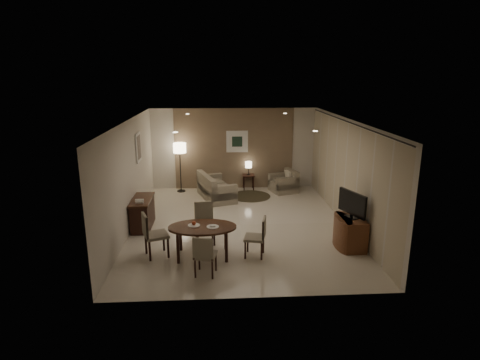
{
  "coord_description": "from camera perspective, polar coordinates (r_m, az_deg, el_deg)",
  "views": [
    {
      "loc": [
        -0.6,
        -9.73,
        3.83
      ],
      "look_at": [
        0.0,
        0.2,
        1.15
      ],
      "focal_mm": 30.0,
      "sensor_mm": 36.0,
      "label": 1
    }
  ],
  "objects": [
    {
      "name": "downlight_nl",
      "position": [
        8.05,
        -9.19,
        6.71
      ],
      "size": [
        0.1,
        0.1,
        0.01
      ],
      "primitive_type": "cylinder",
      "color": "white",
      "rests_on": "ceiling"
    },
    {
      "name": "plate_b",
      "position": [
        8.51,
        -3.9,
        -6.65
      ],
      "size": [
        0.26,
        0.26,
        0.02
      ],
      "primitive_type": "cylinder",
      "color": "white",
      "rests_on": "dining_table"
    },
    {
      "name": "chair_near",
      "position": [
        7.92,
        -4.94,
        -10.5
      ],
      "size": [
        0.48,
        0.48,
        0.84
      ],
      "primitive_type": null,
      "rotation": [
        0.0,
        0.0,
        2.94
      ],
      "color": "gray",
      "rests_on": "floor"
    },
    {
      "name": "art_back_frame",
      "position": [
        13.4,
        -0.41,
        5.49
      ],
      "size": [
        0.72,
        0.03,
        0.72
      ],
      "primitive_type": "cube",
      "color": "silver",
      "rests_on": "wall_back"
    },
    {
      "name": "armchair",
      "position": [
        13.28,
        6.19,
        -0.17
      ],
      "size": [
        0.97,
        0.99,
        0.72
      ],
      "primitive_type": null,
      "rotation": [
        0.0,
        0.0,
        -1.27
      ],
      "color": "gray",
      "rests_on": "floor"
    },
    {
      "name": "art_left_frame",
      "position": [
        11.31,
        -14.25,
        4.53
      ],
      "size": [
        0.03,
        0.6,
        0.8
      ],
      "primitive_type": "cube",
      "color": "silver",
      "rests_on": "wall_left"
    },
    {
      "name": "flat_tv",
      "position": [
        9.19,
        15.67,
        -3.3
      ],
      "size": [
        0.36,
        0.85,
        0.6
      ],
      "primitive_type": null,
      "rotation": [
        0.0,
        0.0,
        0.35
      ],
      "color": "black",
      "rests_on": "tv_cabinet"
    },
    {
      "name": "chair_left",
      "position": [
        8.79,
        -11.81,
        -7.6
      ],
      "size": [
        0.61,
        0.61,
        0.97
      ],
      "primitive_type": null,
      "rotation": [
        0.0,
        0.0,
        1.93
      ],
      "color": "gray",
      "rests_on": "floor"
    },
    {
      "name": "telephone",
      "position": [
        10.08,
        -14.11,
        -2.88
      ],
      "size": [
        0.2,
        0.14,
        0.09
      ],
      "primitive_type": null,
      "color": "white",
      "rests_on": "console_desk"
    },
    {
      "name": "napkin",
      "position": [
        8.5,
        -3.9,
        -6.5
      ],
      "size": [
        0.12,
        0.08,
        0.03
      ],
      "primitive_type": "cube",
      "color": "white",
      "rests_on": "plate_b"
    },
    {
      "name": "curtain_rod",
      "position": [
        10.34,
        15.22,
        7.95
      ],
      "size": [
        0.03,
        6.8,
        0.03
      ],
      "primitive_type": "cylinder",
      "rotation": [
        1.57,
        0.0,
        0.0
      ],
      "color": "black",
      "rests_on": "wall_right"
    },
    {
      "name": "room_shell",
      "position": [
        10.45,
        -0.07,
        1.35
      ],
      "size": [
        5.5,
        7.0,
        2.7
      ],
      "color": "beige",
      "rests_on": "ground"
    },
    {
      "name": "downlight_nr",
      "position": [
        8.26,
        10.67,
        6.85
      ],
      "size": [
        0.1,
        0.1,
        0.01
      ],
      "primitive_type": "cylinder",
      "color": "white",
      "rests_on": "ceiling"
    },
    {
      "name": "art_back_canvas",
      "position": [
        13.38,
        -0.41,
        5.48
      ],
      "size": [
        0.34,
        0.01,
        0.34
      ],
      "primitive_type": "cube",
      "color": "black",
      "rests_on": "wall_back"
    },
    {
      "name": "console_desk",
      "position": [
        10.5,
        -13.67,
        -4.59
      ],
      "size": [
        0.48,
        1.2,
        0.75
      ],
      "primitive_type": null,
      "color": "#402814",
      "rests_on": "floor"
    },
    {
      "name": "floor_lamp",
      "position": [
        13.26,
        -8.48,
        1.75
      ],
      "size": [
        0.41,
        0.41,
        1.62
      ],
      "primitive_type": null,
      "color": "#FFE5B7",
      "rests_on": "floor"
    },
    {
      "name": "fruit_apple",
      "position": [
        8.59,
        -6.59,
        -6.1
      ],
      "size": [
        0.09,
        0.09,
        0.09
      ],
      "primitive_type": "sphere",
      "color": "#A02F12",
      "rests_on": "plate_a"
    },
    {
      "name": "art_left_canvas",
      "position": [
        11.31,
        -14.18,
        4.53
      ],
      "size": [
        0.01,
        0.46,
        0.64
      ],
      "primitive_type": "cube",
      "color": "gray",
      "rests_on": "wall_left"
    },
    {
      "name": "downlight_fl",
      "position": [
        11.61,
        -7.49,
        9.29
      ],
      "size": [
        0.1,
        0.1,
        0.01
      ],
      "primitive_type": "cylinder",
      "color": "white",
      "rests_on": "ceiling"
    },
    {
      "name": "side_table",
      "position": [
        13.51,
        1.2,
        -0.29
      ],
      "size": [
        0.39,
        0.39,
        0.5
      ],
      "primitive_type": null,
      "color": "black",
      "rests_on": "floor"
    },
    {
      "name": "curtain_wall",
      "position": [
        10.57,
        14.73,
        0.84
      ],
      "size": [
        0.08,
        6.7,
        2.58
      ],
      "primitive_type": null,
      "color": "#C3B798",
      "rests_on": "wall_right"
    },
    {
      "name": "downlight_fr",
      "position": [
        11.76,
        6.44,
        9.4
      ],
      "size": [
        0.1,
        0.1,
        0.01
      ],
      "primitive_type": "cylinder",
      "color": "white",
      "rests_on": "ceiling"
    },
    {
      "name": "plate_a",
      "position": [
        8.61,
        -6.57,
        -6.43
      ],
      "size": [
        0.26,
        0.26,
        0.02
      ],
      "primitive_type": "cylinder",
      "color": "white",
      "rests_on": "dining_table"
    },
    {
      "name": "chair_right",
      "position": [
        8.63,
        2.08,
        -8.12
      ],
      "size": [
        0.5,
        0.5,
        0.87
      ],
      "primitive_type": null,
      "rotation": [
        0.0,
        0.0,
        -1.79
      ],
      "color": "gray",
      "rests_on": "floor"
    },
    {
      "name": "dining_table",
      "position": [
        8.69,
        -5.32,
        -8.67
      ],
      "size": [
        1.45,
        0.9,
        0.68
      ],
      "primitive_type": null,
      "color": "#402814",
      "rests_on": "floor"
    },
    {
      "name": "round_rug",
      "position": [
        12.81,
        1.48,
        -2.29
      ],
      "size": [
        1.28,
        1.28,
        0.01
      ],
      "primitive_type": "cylinder",
      "color": "#3C3321",
      "rests_on": "floor"
    },
    {
      "name": "tv_cabinet",
      "position": [
        9.42,
        15.49,
        -7.17
      ],
      "size": [
        0.48,
        0.9,
        0.7
      ],
      "primitive_type": null,
      "color": "brown",
      "rests_on": "floor"
    },
    {
      "name": "chair_far",
      "position": [
        9.27,
        -5.0,
        -6.24
      ],
      "size": [
        0.51,
        0.51,
        0.94
      ],
      "primitive_type": null,
      "rotation": [
        0.0,
        0.0,
        0.13
      ],
      "color": "gray",
      "rests_on": "floor"
    },
    {
      "name": "taupe_accent",
      "position": [
        13.46,
        -0.84,
        4.46
      ],
      "size": [
        3.96,
        0.03,
        2.7
      ],
      "primitive_type": "cube",
      "color": "#7D684D",
      "rests_on": "wall_back"
    },
    {
      "name": "sofa",
      "position": [
        12.53,
        -3.37,
        -0.91
      ],
      "size": [
        1.81,
        1.28,
        0.77
      ],
      "primitive_type": null,
      "rotation": [
        0.0,
        0.0,
        1.88
      ],
      "color": "gray",
      "rests_on": "floor"
    },
    {
      "name": "table_lamp",
      "position": [
        13.38,
        1.21,
        1.78
      ],
      "size": [
        0.22,
        0.22,
        0.5
      ],
      "primitive_type": null,
      "color": "#FFEAC1",
      "rests_on": "side_table"
    }
  ]
}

